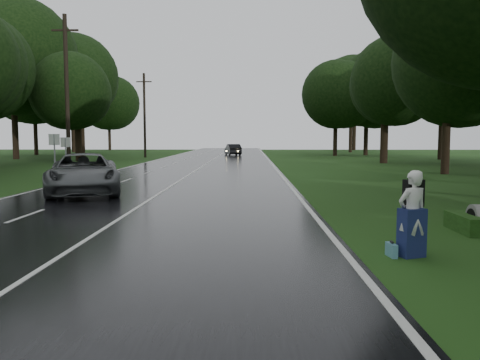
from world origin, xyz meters
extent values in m
plane|color=#1E4313|center=(0.00, 0.00, 0.00)|extent=(160.00, 160.00, 0.00)
cube|color=black|center=(0.00, 20.00, 0.02)|extent=(12.00, 140.00, 0.04)
cube|color=silver|center=(0.00, 20.00, 0.04)|extent=(0.12, 140.00, 0.01)
imported|color=#55585B|center=(-3.21, 7.83, 0.89)|extent=(4.55, 6.71, 1.71)
imported|color=black|center=(1.69, 50.24, 0.77)|extent=(2.45, 4.64, 1.45)
imported|color=silver|center=(7.12, -2.70, 0.89)|extent=(0.76, 0.63, 1.78)
cube|color=navy|center=(7.12, -2.70, 0.50)|extent=(0.58, 0.49, 0.99)
cube|color=black|center=(7.21, -2.46, 1.28)|extent=(0.45, 0.34, 0.57)
cube|color=#558FA6|center=(6.71, -2.72, 0.14)|extent=(0.16, 0.40, 0.28)
camera|label=1|loc=(3.81, -12.49, 2.45)|focal=36.30mm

